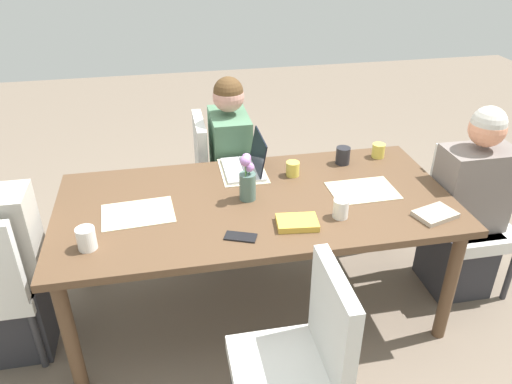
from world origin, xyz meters
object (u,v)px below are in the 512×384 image
Objects in this scene: laptop_far_left_mid at (248,164)px; book_red_cover at (297,223)px; phone_black at (241,237)px; coffee_mug_centre_left at (341,209)px; chair_head_right_left_near at (468,210)px; flower_vase at (247,180)px; book_blue_cover at (435,214)px; person_far_left_mid at (231,173)px; coffee_mug_near_right at (86,239)px; chair_far_left_mid at (219,173)px; chair_near_right_near at (303,356)px; dining_table at (256,212)px; person_head_right_left_near at (466,214)px; coffee_mug_far_left at (293,169)px; coffee_mug_centre_right at (343,156)px; coffee_mug_near_left at (378,151)px; person_head_left_left_far at (3,267)px.

laptop_far_left_mid reaches higher than book_red_cover.
coffee_mug_centre_left is at bearing -149.33° from phone_black.
flower_vase is at bearing -179.15° from chair_head_right_left_near.
book_red_cover reaches higher than book_blue_cover.
person_far_left_mid is 1.34m from coffee_mug_near_right.
chair_far_left_mid and chair_near_right_near have the same top height.
dining_table is 19.58× the size of coffee_mug_near_right.
person_head_right_left_near reaches higher than coffee_mug_far_left.
chair_far_left_mid is at bearing -69.96° from phone_black.
flower_vase is (-0.04, 0.02, 0.19)m from dining_table.
coffee_mug_centre_right reaches higher than coffee_mug_far_left.
person_far_left_mid is 14.21× the size of coffee_mug_far_left.
coffee_mug_centre_left is at bearing -166.49° from person_head_right_left_near.
flower_vase is (-0.07, 0.88, 0.37)m from chair_near_right_near.
coffee_mug_near_left is at bearing 135.95° from person_head_right_left_near.
chair_far_left_mid is 1.15m from book_red_cover.
laptop_far_left_mid is at bearing 35.80° from coffee_mug_near_right.
person_head_left_left_far is 0.60m from coffee_mug_near_right.
person_head_right_left_near is 0.64m from coffee_mug_near_left.
phone_black is at bearing -103.04° from laptop_far_left_mid.
person_head_left_left_far reaches higher than coffee_mug_centre_right.
book_red_cover is (0.15, -0.28, 0.09)m from dining_table.
coffee_mug_centre_right reaches higher than book_red_cover.
person_head_left_left_far reaches higher than book_red_cover.
coffee_mug_near_right is 1.69m from book_blue_cover.
book_blue_cover is (0.88, -1.09, 0.23)m from person_far_left_mid.
person_head_right_left_near is 1.00× the size of person_far_left_mid.
coffee_mug_near_right is (-0.81, -1.03, 0.28)m from person_far_left_mid.
chair_head_right_left_near is at bearing 1.85° from dining_table.
person_head_left_left_far is at bearing -170.16° from coffee_mug_far_left.
coffee_mug_centre_left is 0.65× the size of phone_black.
coffee_mug_centre_right reaches higher than book_blue_cover.
chair_far_left_mid is (-1.37, 0.85, -0.03)m from person_head_right_left_near.
coffee_mug_far_left is at bearing 169.62° from chair_head_right_left_near.
person_far_left_mid is 5.97× the size of book_blue_cover.
chair_head_right_left_near is 0.65m from coffee_mug_near_left.
coffee_mug_centre_right is 0.70× the size of phone_black.
phone_black is at bearing -113.00° from dining_table.
chair_far_left_mid is 1.00× the size of chair_near_right_near.
person_head_right_left_near is at bearing 18.81° from book_red_cover.
coffee_mug_near_left is (0.87, -0.38, 0.27)m from person_far_left_mid.
coffee_mug_far_left is at bearing 24.89° from coffee_mug_near_right.
coffee_mug_centre_left is at bearing 60.00° from chair_near_right_near.
flower_vase reaches higher than chair_near_right_near.
laptop_far_left_mid is (-1.31, 0.30, 0.30)m from chair_head_right_left_near.
chair_far_left_mid is 9.23× the size of coffee_mug_centre_left.
coffee_mug_centre_right is (1.91, 0.36, 0.28)m from person_head_left_left_far.
person_far_left_mid and person_head_left_left_far have the same top height.
person_head_left_left_far is at bearing 173.00° from coffee_mug_centre_left.
coffee_mug_centre_right is (0.63, -0.43, 0.28)m from person_far_left_mid.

